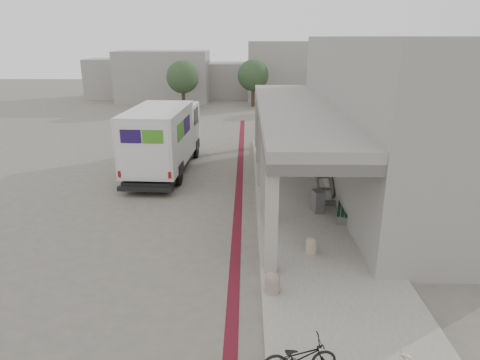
{
  "coord_description": "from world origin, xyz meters",
  "views": [
    {
      "loc": [
        1.35,
        -15.16,
        6.99
      ],
      "look_at": [
        1.1,
        0.87,
        1.6
      ],
      "focal_mm": 32.0,
      "sensor_mm": 36.0,
      "label": 1
    }
  ],
  "objects_px": {
    "utility_cabinet": "(318,201)",
    "fedex_truck": "(164,137)",
    "bench": "(343,210)",
    "bicycle_black": "(300,357)"
  },
  "relations": [
    {
      "from": "fedex_truck",
      "to": "bench",
      "type": "distance_m",
      "value": 10.62
    },
    {
      "from": "utility_cabinet",
      "to": "fedex_truck",
      "type": "bearing_deg",
      "value": 129.06
    },
    {
      "from": "utility_cabinet",
      "to": "bicycle_black",
      "type": "height_order",
      "value": "utility_cabinet"
    },
    {
      "from": "fedex_truck",
      "to": "utility_cabinet",
      "type": "distance_m",
      "value": 9.52
    },
    {
      "from": "bench",
      "to": "bicycle_black",
      "type": "height_order",
      "value": "bicycle_black"
    },
    {
      "from": "utility_cabinet",
      "to": "bicycle_black",
      "type": "relative_size",
      "value": 0.57
    },
    {
      "from": "bench",
      "to": "fedex_truck",
      "type": "bearing_deg",
      "value": 155.59
    },
    {
      "from": "bench",
      "to": "utility_cabinet",
      "type": "height_order",
      "value": "utility_cabinet"
    },
    {
      "from": "fedex_truck",
      "to": "bicycle_black",
      "type": "xyz_separation_m",
      "value": [
        5.57,
        -14.89,
        -1.37
      ]
    },
    {
      "from": "fedex_truck",
      "to": "bench",
      "type": "bearing_deg",
      "value": -35.15
    }
  ]
}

